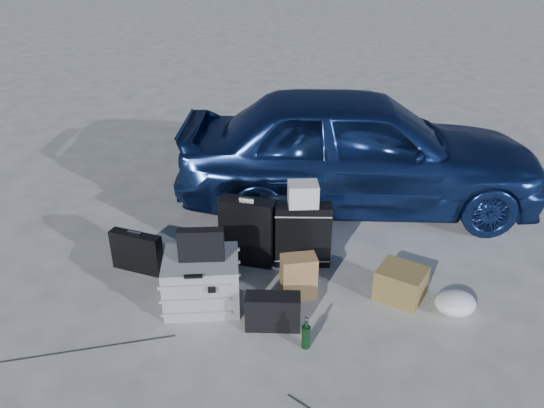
# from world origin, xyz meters

# --- Properties ---
(ground) EXTENTS (60.00, 60.00, 0.00)m
(ground) POSITION_xyz_m (0.00, 0.00, 0.00)
(ground) COLOR silver
(ground) RESTS_ON ground
(car) EXTENTS (3.97, 1.74, 1.33)m
(car) POSITION_xyz_m (0.84, 2.16, 0.67)
(car) COLOR navy
(car) RESTS_ON ground
(pelican_case) EXTENTS (0.68, 0.59, 0.44)m
(pelican_case) POSITION_xyz_m (-0.52, 0.20, 0.22)
(pelican_case) COLOR gray
(pelican_case) RESTS_ON ground
(laptop_bag) EXTENTS (0.38, 0.14, 0.27)m
(laptop_bag) POSITION_xyz_m (-0.51, 0.19, 0.58)
(laptop_bag) COLOR black
(laptop_bag) RESTS_ON pelican_case
(briefcase) EXTENTS (0.50, 0.24, 0.38)m
(briefcase) POSITION_xyz_m (-1.21, 0.63, 0.19)
(briefcase) COLOR black
(briefcase) RESTS_ON ground
(suitcase_left) EXTENTS (0.52, 0.26, 0.65)m
(suitcase_left) POSITION_xyz_m (-0.23, 0.85, 0.32)
(suitcase_left) COLOR black
(suitcase_left) RESTS_ON ground
(suitcase_right) EXTENTS (0.52, 0.22, 0.61)m
(suitcase_right) POSITION_xyz_m (0.28, 0.87, 0.31)
(suitcase_right) COLOR black
(suitcase_right) RESTS_ON ground
(white_carton) EXTENTS (0.29, 0.24, 0.21)m
(white_carton) POSITION_xyz_m (0.27, 0.88, 0.72)
(white_carton) COLOR silver
(white_carton) RESTS_ON suitcase_right
(duffel_bag) EXTENTS (0.76, 0.36, 0.37)m
(duffel_bag) POSITION_xyz_m (-0.03, 1.15, 0.18)
(duffel_bag) COLOR black
(duffel_bag) RESTS_ON ground
(flat_box_white) EXTENTS (0.50, 0.45, 0.07)m
(flat_box_white) POSITION_xyz_m (-0.01, 1.17, 0.41)
(flat_box_white) COLOR silver
(flat_box_white) RESTS_ON duffel_bag
(flat_box_black) EXTENTS (0.28, 0.21, 0.06)m
(flat_box_black) POSITION_xyz_m (-0.01, 1.18, 0.47)
(flat_box_black) COLOR black
(flat_box_black) RESTS_ON flat_box_white
(kraft_bag) EXTENTS (0.33, 0.24, 0.39)m
(kraft_bag) POSITION_xyz_m (0.27, 0.36, 0.19)
(kraft_bag) COLOR #A17346
(kraft_bag) RESTS_ON ground
(cardboard_box) EXTENTS (0.48, 0.46, 0.28)m
(cardboard_box) POSITION_xyz_m (1.13, 0.41, 0.14)
(cardboard_box) COLOR olive
(cardboard_box) RESTS_ON ground
(plastic_bag) EXTENTS (0.39, 0.35, 0.19)m
(plastic_bag) POSITION_xyz_m (1.55, 0.24, 0.09)
(plastic_bag) COLOR white
(plastic_bag) RESTS_ON ground
(messenger_bag) EXTENTS (0.44, 0.18, 0.30)m
(messenger_bag) POSITION_xyz_m (0.08, -0.06, 0.15)
(messenger_bag) COLOR black
(messenger_bag) RESTS_ON ground
(green_bottle) EXTENTS (0.09, 0.09, 0.26)m
(green_bottle) POSITION_xyz_m (0.35, -0.27, 0.13)
(green_bottle) COLOR black
(green_bottle) RESTS_ON ground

